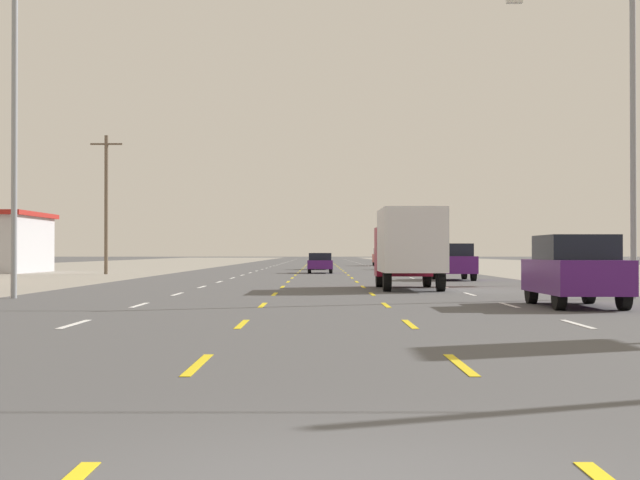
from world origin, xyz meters
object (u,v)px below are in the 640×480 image
Objects in this scene: hatchback_far_right_far at (396,261)px; sedan_center_turn_farther at (318,261)px; box_truck_inner_right_near at (406,244)px; streetlight_right_row_0 at (617,120)px; suv_far_right_nearest at (572,270)px; sedan_center_turn_midfar at (317,263)px; streetlight_left_row_0 at (26,114)px; suv_far_right_farthest at (379,257)px; suv_far_right_mid at (450,261)px.

sedan_center_turn_farther is (-6.79, 0.10, -0.03)m from hatchback_far_right_far.
sedan_center_turn_farther is at bearing 94.24° from box_truck_inner_right_near.
hatchback_far_right_far is 54.97m from streetlight_right_row_0.
suv_far_right_nearest reaches higher than sedan_center_turn_farther.
sedan_center_turn_midfar is 0.43× the size of streetlight_left_row_0.
streetlight_right_row_0 reaches higher than suv_far_right_farthest.
box_truck_inner_right_near is at bearing -92.70° from suv_far_right_farthest.
sedan_center_turn_midfar is 1.15× the size of hatchback_far_right_far.
sedan_center_turn_midfar is at bearing -114.92° from hatchback_far_right_far.
box_truck_inner_right_near is at bearing 128.59° from streetlight_right_row_0.
box_truck_inner_right_near is 47.07m from sedan_center_turn_farther.
suv_far_right_nearest is 0.68× the size of box_truck_inner_right_near.
streetlight_left_row_0 is (-13.16, -7.82, 4.21)m from box_truck_inner_right_near.
suv_far_right_farthest is 0.48× the size of streetlight_right_row_0.
box_truck_inner_right_near is 0.69× the size of streetlight_left_row_0.
streetlight_left_row_0 reaches higher than sedan_center_turn_midfar.
suv_far_right_mid is at bearing -89.40° from hatchback_far_right_far.
suv_far_right_farthest is at bearing 78.27° from streetlight_left_row_0.
streetlight_left_row_0 is (-16.55, -79.72, 5.02)m from suv_far_right_farthest.
suv_far_right_nearest is 18.07m from streetlight_left_row_0.
sedan_center_turn_farther is at bearing 100.07° from streetlight_right_row_0.
hatchback_far_right_far is at bearing 73.24° from streetlight_left_row_0.
sedan_center_turn_midfar and sedan_center_turn_farther have the same top height.
suv_far_right_farthest is (6.99, 39.93, 0.27)m from sedan_center_turn_midfar.
suv_far_right_mid reaches higher than sedan_center_turn_midfar.
hatchback_far_right_far reaches higher than sedan_center_turn_farther.
suv_far_right_nearest is 0.48× the size of streetlight_right_row_0.
sedan_center_turn_farther is 0.43× the size of streetlight_left_row_0.
suv_far_right_farthest is (-0.26, 58.09, 0.00)m from suv_far_right_mid.
streetlight_left_row_0 is (-16.81, -21.63, 5.02)m from suv_far_right_mid.
suv_far_right_nearest is at bearing -75.09° from box_truck_inner_right_near.
box_truck_inner_right_near reaches higher than suv_far_right_mid.
suv_far_right_nearest is 45.42m from sedan_center_turn_midfar.
suv_far_right_nearest is 60.23m from sedan_center_turn_farther.
sedan_center_turn_midfar is 16.40m from hatchback_far_right_far.
hatchback_far_right_far is 0.38× the size of streetlight_left_row_0.
suv_far_right_nearest is at bearing -89.88° from hatchback_far_right_far.
hatchback_far_right_far reaches higher than sedan_center_turn_midfar.
streetlight_right_row_0 reaches higher than hatchback_far_right_far.
suv_far_right_farthest reaches higher than sedan_center_turn_midfar.
suv_far_right_farthest reaches higher than hatchback_far_right_far.
streetlight_right_row_0 is at bearing -51.41° from box_truck_inner_right_near.
hatchback_far_right_far is 57.33m from streetlight_left_row_0.
streetlight_left_row_0 reaches higher than box_truck_inner_right_near.
sedan_center_turn_midfar is at bearing 111.77° from suv_far_right_mid.
streetlight_left_row_0 is at bearing -106.76° from hatchback_far_right_far.
suv_far_right_farthest is at bearing 87.30° from box_truck_inner_right_near.
suv_far_right_nearest is at bearing -90.46° from suv_far_right_mid.
box_truck_inner_right_near is at bearing -85.76° from sedan_center_turn_farther.
sedan_center_turn_midfar is (-7.04, 44.87, -0.27)m from suv_far_right_nearest.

